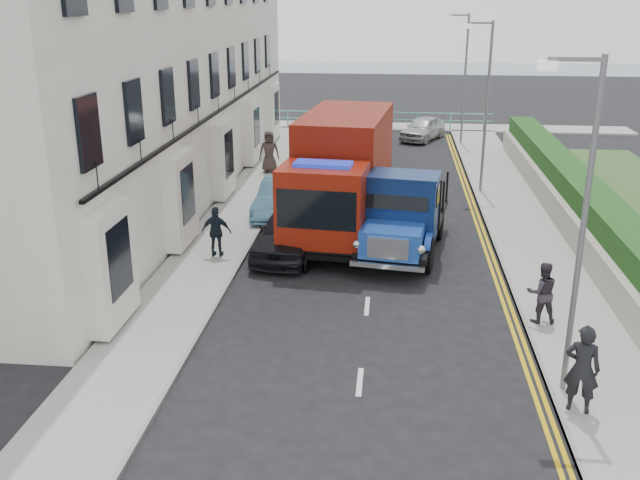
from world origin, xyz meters
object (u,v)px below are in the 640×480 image
at_px(lamp_far, 463,72).
at_px(bedford_lorry, 400,220).
at_px(lamp_near, 578,213).
at_px(pedestrian_east_near, 582,369).
at_px(red_lorry, 341,172).
at_px(parked_car_front, 292,230).
at_px(lamp_mid, 484,98).

relative_size(lamp_far, bedford_lorry, 1.15).
bearing_deg(lamp_far, lamp_near, -90.00).
bearing_deg(pedestrian_east_near, lamp_near, -57.29).
distance_m(red_lorry, parked_car_front, 3.03).
bearing_deg(lamp_mid, pedestrian_east_near, -89.24).
bearing_deg(lamp_far, red_lorry, -108.76).
relative_size(red_lorry, pedestrian_east_near, 4.30).
bearing_deg(red_lorry, lamp_mid, 53.02).
distance_m(lamp_near, parked_car_front, 10.89).
relative_size(lamp_near, red_lorry, 0.87).
bearing_deg(lamp_far, bedford_lorry, -100.35).
distance_m(lamp_near, lamp_far, 26.00).
distance_m(lamp_mid, pedestrian_east_near, 17.09).
relative_size(lamp_mid, red_lorry, 0.87).
distance_m(lamp_near, bedford_lorry, 8.90).
relative_size(bedford_lorry, pedestrian_east_near, 3.26).
xyz_separation_m(lamp_far, parked_car_front, (-6.78, -18.11, -3.21)).
bearing_deg(lamp_far, parked_car_front, -110.52).
height_order(lamp_near, bedford_lorry, lamp_near).
height_order(lamp_mid, pedestrian_east_near, lamp_mid).
height_order(lamp_far, bedford_lorry, lamp_far).
bearing_deg(red_lorry, parked_car_front, -115.72).
bearing_deg(parked_car_front, bedford_lorry, 5.23).
height_order(lamp_near, red_lorry, lamp_near).
relative_size(bedford_lorry, parked_car_front, 1.32).
bearing_deg(lamp_mid, parked_car_front, -129.90).
relative_size(lamp_near, pedestrian_east_near, 3.74).
bearing_deg(red_lorry, lamp_near, -56.44).
bearing_deg(lamp_far, pedestrian_east_near, -89.52).
bearing_deg(lamp_mid, bedford_lorry, -112.06).
xyz_separation_m(red_lorry, pedestrian_east_near, (5.59, -11.02, -1.13)).
bearing_deg(red_lorry, bedford_lorry, -43.67).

